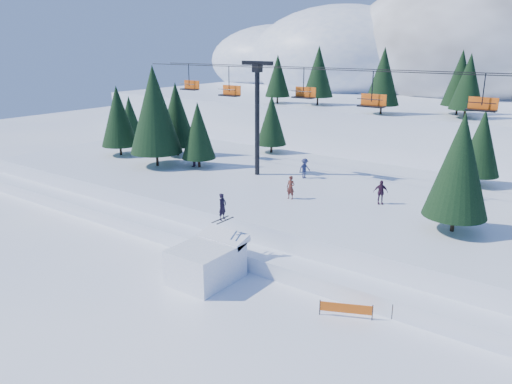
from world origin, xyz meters
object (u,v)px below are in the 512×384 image
Objects in this scene: banner_near at (346,308)px; banner_far at (419,317)px; jump_kicker at (207,261)px; chairlift at (363,109)px.

banner_far is (3.49, 1.47, 0.00)m from banner_near.
jump_kicker is 1.87× the size of banner_far.
chairlift reaches higher than banner_near.
banner_near is at bearing 6.23° from jump_kicker.
jump_kicker is 2.04× the size of banner_near.
banner_far is at bearing 22.92° from banner_near.
banner_far is at bearing 11.10° from jump_kicker.
banner_near is (9.07, 0.99, -0.70)m from jump_kicker.
banner_near is (6.14, -14.33, -8.78)m from chairlift.
banner_near and banner_far have the same top height.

